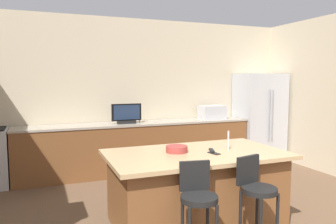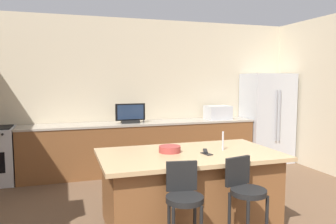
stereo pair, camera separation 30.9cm
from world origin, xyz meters
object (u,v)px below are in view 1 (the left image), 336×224
object	(u,v)px
tv_monitor	(127,114)
microwave	(212,112)
tv_remote	(212,150)
kitchen_island	(196,190)
refrigerator	(259,117)
bar_stool_left	(198,206)
bar_stool_right	(256,197)
cell_phone	(214,153)
fruit_bowl	(177,149)

from	to	relation	value
tv_monitor	microwave	bearing A→B (deg)	1.67
tv_remote	kitchen_island	bearing A→B (deg)	-164.64
refrigerator	bar_stool_left	size ratio (longest dim) A/B	1.90
kitchen_island	refrigerator	bearing A→B (deg)	42.43
bar_stool_right	tv_remote	world-z (taller)	bar_stool_right
cell_phone	tv_remote	size ratio (longest dim) A/B	0.88
bar_stool_left	bar_stool_right	world-z (taller)	bar_stool_right
microwave	bar_stool_left	bearing A→B (deg)	-120.79
kitchen_island	bar_stool_left	xyz separation A→B (m)	(-0.33, -0.71, 0.12)
refrigerator	tv_monitor	xyz separation A→B (m)	(-2.89, -0.00, 0.17)
bar_stool_right	tv_remote	size ratio (longest dim) A/B	5.73
microwave	bar_stool_left	distance (m)	3.79
bar_stool_left	fruit_bowl	world-z (taller)	fruit_bowl
refrigerator	fruit_bowl	distance (m)	3.76
tv_monitor	bar_stool_right	world-z (taller)	tv_monitor
kitchen_island	refrigerator	xyz separation A→B (m)	(2.70, 2.47, 0.46)
fruit_bowl	tv_remote	world-z (taller)	fruit_bowl
refrigerator	cell_phone	xyz separation A→B (m)	(-2.55, -2.60, -0.01)
refrigerator	bar_stool_left	world-z (taller)	refrigerator
kitchen_island	tv_monitor	size ratio (longest dim) A/B	3.72
tv_monitor	cell_phone	size ratio (longest dim) A/B	3.60
refrigerator	microwave	bearing A→B (deg)	177.48
kitchen_island	bar_stool_right	world-z (taller)	bar_stool_right
microwave	tv_remote	world-z (taller)	microwave
cell_phone	bar_stool_left	bearing A→B (deg)	-140.42
kitchen_island	tv_monitor	distance (m)	2.56
microwave	cell_phone	xyz separation A→B (m)	(-1.44, -2.65, -0.16)
kitchen_island	bar_stool_right	bearing A→B (deg)	-67.80
bar_stool_right	cell_phone	distance (m)	0.69
kitchen_island	microwave	xyz separation A→B (m)	(1.60, 2.52, 0.60)
microwave	tv_monitor	xyz separation A→B (m)	(-1.78, -0.05, 0.03)
tv_remote	bar_stool_right	bearing A→B (deg)	-61.32
refrigerator	tv_monitor	size ratio (longest dim) A/B	3.40
bar_stool_left	fruit_bowl	size ratio (longest dim) A/B	3.94
bar_stool_left	tv_remote	xyz separation A→B (m)	(0.52, 0.69, 0.33)
refrigerator	fruit_bowl	xyz separation A→B (m)	(-2.91, -2.39, 0.02)
cell_phone	tv_remote	bearing A→B (deg)	62.91
fruit_bowl	cell_phone	bearing A→B (deg)	-30.58
tv_monitor	cell_phone	world-z (taller)	tv_monitor
kitchen_island	tv_remote	xyz separation A→B (m)	(0.19, -0.02, 0.45)
microwave	refrigerator	bearing A→B (deg)	-2.52
fruit_bowl	bar_stool_right	bearing A→B (deg)	-58.23
microwave	bar_stool_right	world-z (taller)	microwave
microwave	bar_stool_left	world-z (taller)	microwave
bar_stool_right	cell_phone	world-z (taller)	bar_stool_right
refrigerator	tv_monitor	bearing A→B (deg)	-179.94
kitchen_island	bar_stool_right	size ratio (longest dim) A/B	2.07
microwave	bar_stool_left	size ratio (longest dim) A/B	0.49
microwave	tv_remote	bearing A→B (deg)	-119.01
microwave	cell_phone	distance (m)	3.02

